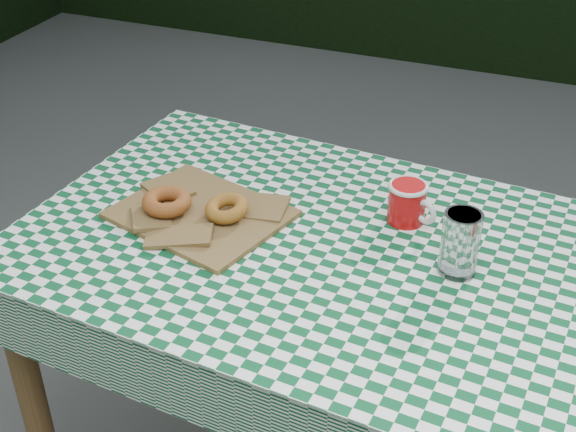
# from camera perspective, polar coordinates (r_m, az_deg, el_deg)

# --- Properties ---
(table) EXTENTS (1.24, 0.88, 0.75)m
(table) POSITION_cam_1_polar(r_m,az_deg,el_deg) (1.81, 1.91, -11.92)
(table) COLOR brown
(table) RESTS_ON ground
(tablecloth) EXTENTS (1.26, 0.90, 0.01)m
(tablecloth) POSITION_cam_1_polar(r_m,az_deg,el_deg) (1.57, 2.16, -2.06)
(tablecloth) COLOR #0B4724
(tablecloth) RESTS_ON table
(paper_bag) EXTENTS (0.40, 0.35, 0.02)m
(paper_bag) POSITION_cam_1_polar(r_m,az_deg,el_deg) (1.65, -6.44, 0.24)
(paper_bag) COLOR brown
(paper_bag) RESTS_ON tablecloth
(bagel_front) EXTENTS (0.12, 0.12, 0.03)m
(bagel_front) POSITION_cam_1_polar(r_m,az_deg,el_deg) (1.65, -8.90, 1.04)
(bagel_front) COLOR #A24921
(bagel_front) RESTS_ON paper_bag
(bagel_back) EXTENTS (0.13, 0.13, 0.03)m
(bagel_back) POSITION_cam_1_polar(r_m,az_deg,el_deg) (1.62, -4.53, 0.57)
(bagel_back) COLOR #9E6220
(bagel_back) RESTS_ON paper_bag
(coffee_mug) EXTENTS (0.21, 0.21, 0.09)m
(coffee_mug) POSITION_cam_1_polar(r_m,az_deg,el_deg) (1.63, 8.72, 0.96)
(coffee_mug) COLOR #AB0B0B
(coffee_mug) RESTS_ON tablecloth
(drinking_glass) EXTENTS (0.08, 0.08, 0.13)m
(drinking_glass) POSITION_cam_1_polar(r_m,az_deg,el_deg) (1.48, 12.53, -1.99)
(drinking_glass) COLOR silver
(drinking_glass) RESTS_ON tablecloth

